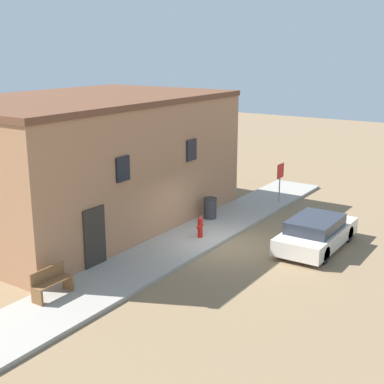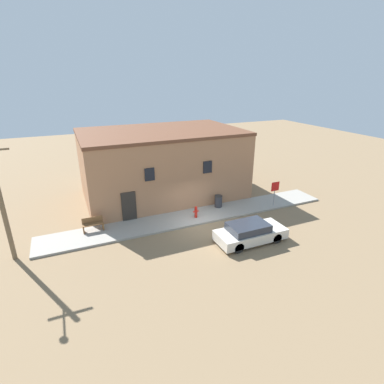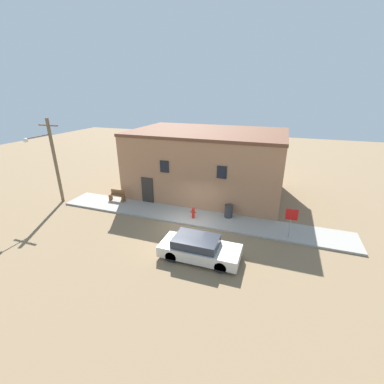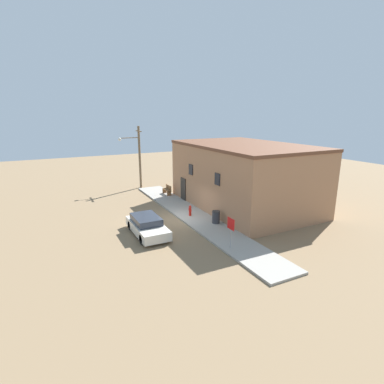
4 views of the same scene
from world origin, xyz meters
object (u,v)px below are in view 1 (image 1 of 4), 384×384
(trash_bin, at_px, (210,208))
(parked_car, at_px, (316,233))
(fire_hydrant, at_px, (200,227))
(bench, at_px, (51,283))
(stop_sign, at_px, (280,175))

(trash_bin, distance_m, parked_car, 5.16)
(fire_hydrant, distance_m, parked_car, 4.51)
(bench, bearing_deg, fire_hydrant, -7.35)
(fire_hydrant, distance_m, trash_bin, 2.52)
(fire_hydrant, height_order, stop_sign, stop_sign)
(stop_sign, bearing_deg, fire_hydrant, 175.61)
(fire_hydrant, relative_size, stop_sign, 0.44)
(stop_sign, xyz_separation_m, bench, (-13.34, 1.39, -0.91))
(fire_hydrant, xyz_separation_m, trash_bin, (2.33, 0.98, 0.04))
(stop_sign, bearing_deg, trash_bin, 160.21)
(fire_hydrant, bearing_deg, parked_car, -67.07)
(bench, height_order, parked_car, parked_car)
(bench, bearing_deg, parked_car, -30.16)
(trash_bin, bearing_deg, parked_car, -96.36)
(fire_hydrant, relative_size, bench, 0.65)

